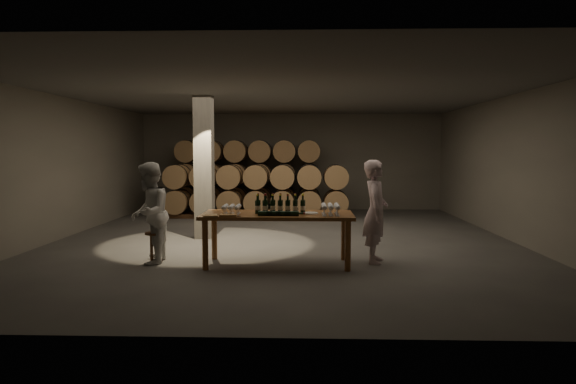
{
  "coord_description": "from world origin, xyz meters",
  "views": [
    {
      "loc": [
        0.47,
        -11.28,
        1.98
      ],
      "look_at": [
        0.11,
        -0.39,
        1.1
      ],
      "focal_mm": 32.0,
      "sensor_mm": 36.0,
      "label": 1
    }
  ],
  "objects_px": {
    "person_man": "(376,211)",
    "tasting_table": "(278,219)",
    "stool": "(155,238)",
    "person_woman": "(149,213)",
    "bottle_cluster": "(280,206)",
    "plate": "(310,213)",
    "notebook_near": "(228,215)"
  },
  "relations": [
    {
      "from": "stool",
      "to": "person_woman",
      "type": "bearing_deg",
      "value": -154.49
    },
    {
      "from": "person_man",
      "to": "stool",
      "type": "bearing_deg",
      "value": 103.1
    },
    {
      "from": "bottle_cluster",
      "to": "plate",
      "type": "height_order",
      "value": "bottle_cluster"
    },
    {
      "from": "tasting_table",
      "to": "stool",
      "type": "distance_m",
      "value": 2.21
    },
    {
      "from": "person_man",
      "to": "bottle_cluster",
      "type": "bearing_deg",
      "value": 108.5
    },
    {
      "from": "plate",
      "to": "bottle_cluster",
      "type": "bearing_deg",
      "value": 178.52
    },
    {
      "from": "person_man",
      "to": "person_woman",
      "type": "bearing_deg",
      "value": 103.56
    },
    {
      "from": "tasting_table",
      "to": "stool",
      "type": "relative_size",
      "value": 4.75
    },
    {
      "from": "person_man",
      "to": "tasting_table",
      "type": "bearing_deg",
      "value": 108.65
    },
    {
      "from": "plate",
      "to": "person_woman",
      "type": "distance_m",
      "value": 2.8
    },
    {
      "from": "bottle_cluster",
      "to": "person_woman",
      "type": "bearing_deg",
      "value": 179.37
    },
    {
      "from": "bottle_cluster",
      "to": "plate",
      "type": "distance_m",
      "value": 0.52
    },
    {
      "from": "notebook_near",
      "to": "plate",
      "type": "bearing_deg",
      "value": 14.34
    },
    {
      "from": "notebook_near",
      "to": "stool",
      "type": "bearing_deg",
      "value": 158.66
    },
    {
      "from": "stool",
      "to": "plate",
      "type": "bearing_deg",
      "value": -1.54
    },
    {
      "from": "stool",
      "to": "bottle_cluster",
      "type": "bearing_deg",
      "value": -1.56
    },
    {
      "from": "tasting_table",
      "to": "bottle_cluster",
      "type": "xyz_separation_m",
      "value": [
        0.05,
        0.01,
        0.22
      ]
    },
    {
      "from": "plate",
      "to": "person_woman",
      "type": "height_order",
      "value": "person_woman"
    },
    {
      "from": "tasting_table",
      "to": "bottle_cluster",
      "type": "height_order",
      "value": "bottle_cluster"
    },
    {
      "from": "bottle_cluster",
      "to": "person_man",
      "type": "xyz_separation_m",
      "value": [
        1.67,
        0.23,
        -0.11
      ]
    },
    {
      "from": "plate",
      "to": "person_woman",
      "type": "relative_size",
      "value": 0.17
    },
    {
      "from": "stool",
      "to": "person_man",
      "type": "relative_size",
      "value": 0.3
    },
    {
      "from": "person_man",
      "to": "plate",
      "type": "bearing_deg",
      "value": 112.47
    },
    {
      "from": "tasting_table",
      "to": "person_woman",
      "type": "distance_m",
      "value": 2.25
    },
    {
      "from": "bottle_cluster",
      "to": "stool",
      "type": "bearing_deg",
      "value": 178.44
    },
    {
      "from": "stool",
      "to": "person_man",
      "type": "distance_m",
      "value": 3.93
    },
    {
      "from": "tasting_table",
      "to": "person_woman",
      "type": "height_order",
      "value": "person_woman"
    },
    {
      "from": "bottle_cluster",
      "to": "person_woman",
      "type": "xyz_separation_m",
      "value": [
        -2.3,
        0.03,
        -0.13
      ]
    },
    {
      "from": "bottle_cluster",
      "to": "notebook_near",
      "type": "relative_size",
      "value": 3.1
    },
    {
      "from": "tasting_table",
      "to": "stool",
      "type": "bearing_deg",
      "value": 178.11
    },
    {
      "from": "notebook_near",
      "to": "person_man",
      "type": "distance_m",
      "value": 2.6
    },
    {
      "from": "bottle_cluster",
      "to": "person_woman",
      "type": "relative_size",
      "value": 0.49
    }
  ]
}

